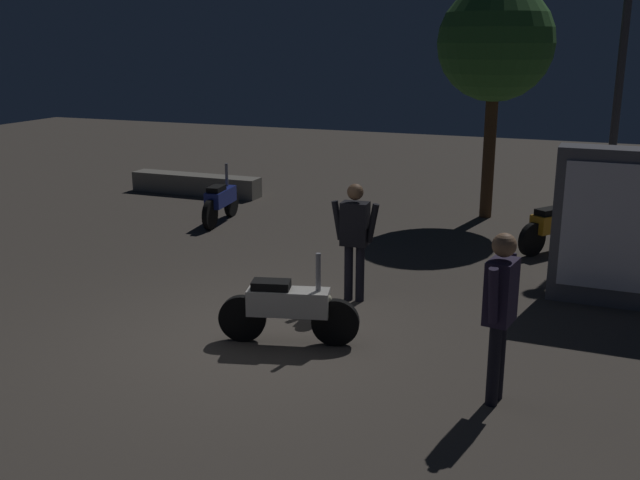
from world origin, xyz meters
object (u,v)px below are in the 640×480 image
object	(u,v)px
motorcycle_white_foreground	(288,308)
person_rider_beside	(500,303)
person_bystander_far	(355,232)
kiosk_billboard	(616,227)
motorcycle_orange_parked_left	(555,226)
streetlamp_near	(623,49)
motorcycle_blue_parked_right	(221,201)

from	to	relation	value
motorcycle_white_foreground	person_rider_beside	bearing A→B (deg)	-27.96
person_bystander_far	kiosk_billboard	size ratio (longest dim) A/B	0.77
person_rider_beside	person_bystander_far	world-z (taller)	person_rider_beside
motorcycle_orange_parked_left	person_bystander_far	bearing A→B (deg)	-178.24
motorcycle_white_foreground	streetlamp_near	world-z (taller)	streetlamp_near
person_rider_beside	kiosk_billboard	distance (m)	3.59
streetlamp_near	motorcycle_blue_parked_right	bearing A→B (deg)	-165.08
motorcycle_white_foreground	kiosk_billboard	size ratio (longest dim) A/B	0.78
motorcycle_white_foreground	motorcycle_orange_parked_left	world-z (taller)	same
kiosk_billboard	motorcycle_blue_parked_right	bearing A→B (deg)	-14.72
motorcycle_blue_parked_right	person_bystander_far	distance (m)	5.05
motorcycle_white_foreground	person_bystander_far	xyz separation A→B (m)	(0.25, 1.66, 0.52)
motorcycle_white_foreground	person_bystander_far	size ratio (longest dim) A/B	1.00
motorcycle_orange_parked_left	person_rider_beside	xyz separation A→B (m)	(-0.11, -5.77, 0.59)
motorcycle_orange_parked_left	motorcycle_blue_parked_right	size ratio (longest dim) A/B	0.85
motorcycle_white_foreground	person_rider_beside	xyz separation A→B (m)	(2.47, -0.58, 0.59)
motorcycle_orange_parked_left	motorcycle_blue_parked_right	world-z (taller)	same
motorcycle_orange_parked_left	person_bystander_far	world-z (taller)	person_bystander_far
person_bystander_far	streetlamp_near	xyz separation A→B (m)	(3.11, 5.08, 2.33)
person_rider_beside	kiosk_billboard	bearing A→B (deg)	82.81
person_bystander_far	motorcycle_white_foreground	bearing A→B (deg)	-11.34
motorcycle_white_foreground	motorcycle_blue_parked_right	distance (m)	6.07
motorcycle_blue_parked_right	motorcycle_white_foreground	bearing A→B (deg)	-150.76
motorcycle_orange_parked_left	person_rider_beside	world-z (taller)	person_rider_beside
streetlamp_near	kiosk_billboard	xyz separation A→B (m)	(0.12, -3.86, -2.24)
streetlamp_near	person_bystander_far	bearing A→B (deg)	-121.51
motorcycle_blue_parked_right	streetlamp_near	xyz separation A→B (m)	(6.96, 1.85, 2.85)
kiosk_billboard	person_rider_beside	bearing A→B (deg)	74.82
motorcycle_orange_parked_left	kiosk_billboard	world-z (taller)	kiosk_billboard
streetlamp_near	kiosk_billboard	world-z (taller)	streetlamp_near
motorcycle_blue_parked_right	person_rider_beside	world-z (taller)	person_rider_beside
person_rider_beside	streetlamp_near	size ratio (longest dim) A/B	0.33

